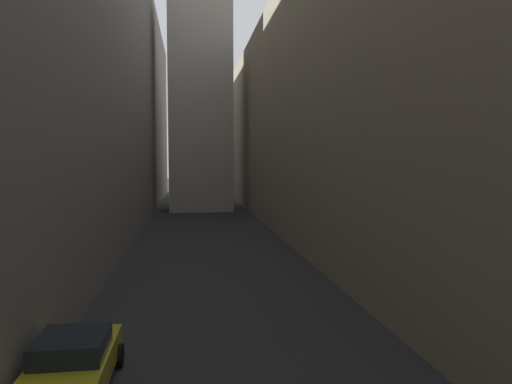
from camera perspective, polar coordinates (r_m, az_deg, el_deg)
The scene contains 4 objects.
ground_plane at distance 35.92m, azimuth -5.73°, elevation -5.77°, with size 264.00×264.00×0.00m, color #232326.
building_block_left at distance 39.60m, azimuth -24.87°, elevation 13.47°, with size 13.94×108.00×25.71m, color slate.
building_block_right at distance 40.21m, azimuth 12.88°, elevation 9.25°, with size 14.66×108.00×19.71m, color gray.
parked_car_left_far at distance 13.54m, azimuth -21.31°, elevation -18.84°, with size 2.07×4.48×1.54m.
Camera 1 is at (-1.43, 12.61, 5.93)m, focal length 33.13 mm.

